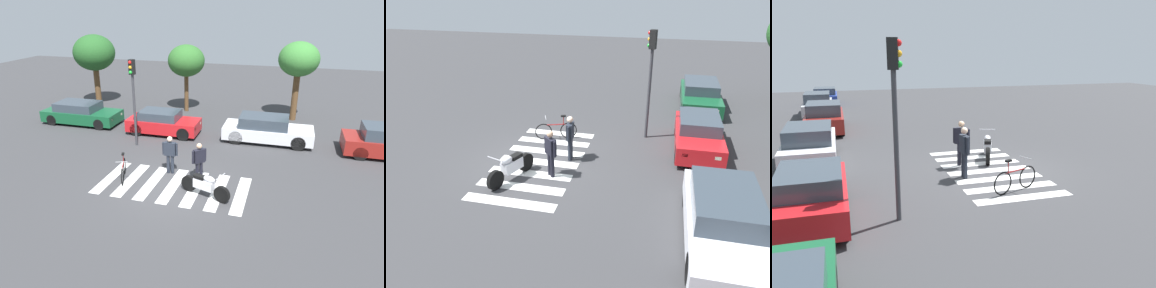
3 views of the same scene
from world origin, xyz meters
The scene contains 10 objects.
ground_plane centered at (0.00, 0.00, 0.00)m, with size 60.00×60.00×0.00m, color #38383A.
police_motorcycle centered at (1.40, -0.45, 0.46)m, with size 2.02×0.92×1.03m.
leaning_bicycle centered at (-2.14, 0.01, 0.38)m, with size 0.70×1.59×1.00m.
officer_on_foot centered at (-0.47, 1.04, 0.94)m, with size 0.66×0.22×1.65m.
officer_by_motorcycle centered at (0.86, 0.73, 0.91)m, with size 0.48×0.49×1.61m.
crosswalk_stripes centered at (0.00, 0.00, 0.00)m, with size 5.85×2.87×0.01m.
car_green_compact centered at (-7.77, 5.86, 0.62)m, with size 4.55×1.85×1.29m.
car_red_convertible centered at (-2.47, 5.52, 0.63)m, with size 3.91×1.68×1.29m.
car_white_van centered at (3.10, 5.87, 0.66)m, with size 4.52×1.82×1.36m.
traffic_light_pole centered at (-3.17, 3.52, 2.87)m, with size 0.29×0.35×4.28m.
Camera 2 is at (11.29, 4.18, 6.11)m, focal length 35.05 mm.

